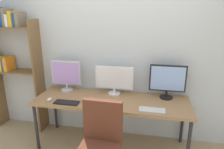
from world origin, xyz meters
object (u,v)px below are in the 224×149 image
object	(u,v)px
monitor_left	(66,75)
desk	(111,103)
mouse_left_side	(50,99)
bookshelf	(10,53)
keyboard_right	(152,110)
monitor_center	(114,79)
keyboard_left	(67,102)
coffee_mug	(94,103)
monitor_right	(167,80)
mouse_right_side	(94,102)

from	to	relation	value
monitor_left	desk	bearing A→B (deg)	-15.84
monitor_left	mouse_left_side	world-z (taller)	monitor_left
mouse_left_side	bookshelf	bearing A→B (deg)	153.35
monitor_left	keyboard_right	distance (m)	1.40
monitor_center	keyboard_left	size ratio (longest dim) A/B	1.69
coffee_mug	monitor_right	bearing A→B (deg)	26.11
desk	mouse_right_side	distance (m)	0.27
desk	monitor_left	bearing A→B (deg)	164.16
keyboard_left	mouse_left_side	distance (m)	0.27
bookshelf	keyboard_left	distance (m)	1.32
monitor_center	bookshelf	bearing A→B (deg)	179.39
monitor_center	coffee_mug	size ratio (longest dim) A/B	5.24
monitor_center	mouse_right_side	world-z (taller)	monitor_center
mouse_left_side	monitor_center	bearing A→B (deg)	26.16
desk	mouse_right_side	bearing A→B (deg)	-144.08
bookshelf	monitor_center	size ratio (longest dim) A/B	3.55
keyboard_left	mouse_left_side	size ratio (longest dim) A/B	3.43
keyboard_right	mouse_left_side	xyz separation A→B (m)	(-1.39, 0.04, 0.01)
desk	keyboard_right	bearing A→B (deg)	-22.33
desk	mouse_right_side	size ratio (longest dim) A/B	22.25
bookshelf	mouse_right_side	distance (m)	1.60
keyboard_right	monitor_left	bearing A→B (deg)	161.32
desk	bookshelf	size ratio (longest dim) A/B	1.08
desk	monitor_right	size ratio (longest dim) A/B	4.32
coffee_mug	bookshelf	bearing A→B (deg)	162.36
monitor_left	keyboard_left	xyz separation A→B (m)	(0.19, -0.44, -0.24)
bookshelf	monitor_right	size ratio (longest dim) A/B	4.00
bookshelf	keyboard_left	xyz separation A→B (m)	(1.11, -0.46, -0.53)
keyboard_right	monitor_right	bearing A→B (deg)	66.95
bookshelf	monitor_left	world-z (taller)	bookshelf
keyboard_left	coffee_mug	world-z (taller)	coffee_mug
monitor_left	keyboard_right	bearing A→B (deg)	-18.68
bookshelf	desk	bearing A→B (deg)	-7.83
desk	keyboard_left	xyz separation A→B (m)	(-0.56, -0.23, 0.06)
desk	monitor_right	world-z (taller)	monitor_right
keyboard_right	coffee_mug	bearing A→B (deg)	-178.93
bookshelf	mouse_right_side	xyz separation A→B (m)	(1.47, -0.38, -0.53)
mouse_left_side	monitor_left	bearing A→B (deg)	78.94
monitor_left	coffee_mug	bearing A→B (deg)	-38.87
desk	mouse_right_side	xyz separation A→B (m)	(-0.21, -0.15, 0.07)
mouse_right_side	coffee_mug	bearing A→B (deg)	-74.80
monitor_center	keyboard_right	size ratio (longest dim) A/B	1.72
mouse_left_side	mouse_right_side	xyz separation A→B (m)	(0.62, 0.04, 0.00)
mouse_right_side	mouse_left_side	bearing A→B (deg)	-175.97
monitor_center	mouse_left_side	xyz separation A→B (m)	(-0.83, -0.41, -0.21)
monitor_left	mouse_right_side	world-z (taller)	monitor_left
mouse_right_side	monitor_center	bearing A→B (deg)	60.21
keyboard_left	keyboard_right	world-z (taller)	same
monitor_left	keyboard_left	bearing A→B (deg)	-66.95
bookshelf	monitor_right	xyz separation A→B (m)	(2.42, -0.02, -0.28)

